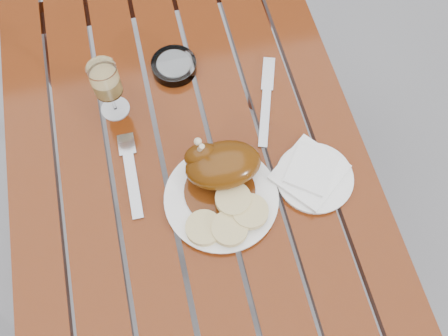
{
  "coord_description": "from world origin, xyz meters",
  "views": [
    {
      "loc": [
        -0.04,
        -0.54,
        1.75
      ],
      "look_at": [
        0.07,
        -0.08,
        0.78
      ],
      "focal_mm": 40.0,
      "sensor_mm": 36.0,
      "label": 1
    }
  ],
  "objects_px": {
    "wine_glass": "(109,90)",
    "ashtray": "(174,66)",
    "side_plate": "(314,178)",
    "table": "(195,210)",
    "dinner_plate": "(221,199)"
  },
  "relations": [
    {
      "from": "ashtray",
      "to": "wine_glass",
      "type": "bearing_deg",
      "value": -152.64
    },
    {
      "from": "table",
      "to": "dinner_plate",
      "type": "bearing_deg",
      "value": -70.05
    },
    {
      "from": "wine_glass",
      "to": "side_plate",
      "type": "relative_size",
      "value": 0.93
    },
    {
      "from": "wine_glass",
      "to": "ashtray",
      "type": "bearing_deg",
      "value": 27.36
    },
    {
      "from": "table",
      "to": "wine_glass",
      "type": "height_order",
      "value": "wine_glass"
    },
    {
      "from": "wine_glass",
      "to": "ashtray",
      "type": "relative_size",
      "value": 1.44
    },
    {
      "from": "dinner_plate",
      "to": "ashtray",
      "type": "xyz_separation_m",
      "value": [
        -0.03,
        0.37,
        0.01
      ]
    },
    {
      "from": "dinner_plate",
      "to": "wine_glass",
      "type": "bearing_deg",
      "value": 123.96
    },
    {
      "from": "ashtray",
      "to": "table",
      "type": "bearing_deg",
      "value": -94.15
    },
    {
      "from": "table",
      "to": "dinner_plate",
      "type": "distance_m",
      "value": 0.41
    },
    {
      "from": "table",
      "to": "side_plate",
      "type": "xyz_separation_m",
      "value": [
        0.26,
        -0.14,
        0.38
      ]
    },
    {
      "from": "dinner_plate",
      "to": "ashtray",
      "type": "relative_size",
      "value": 2.23
    },
    {
      "from": "table",
      "to": "dinner_plate",
      "type": "relative_size",
      "value": 4.87
    },
    {
      "from": "dinner_plate",
      "to": "wine_glass",
      "type": "distance_m",
      "value": 0.35
    },
    {
      "from": "table",
      "to": "dinner_plate",
      "type": "xyz_separation_m",
      "value": [
        0.05,
        -0.14,
        0.38
      ]
    }
  ]
}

